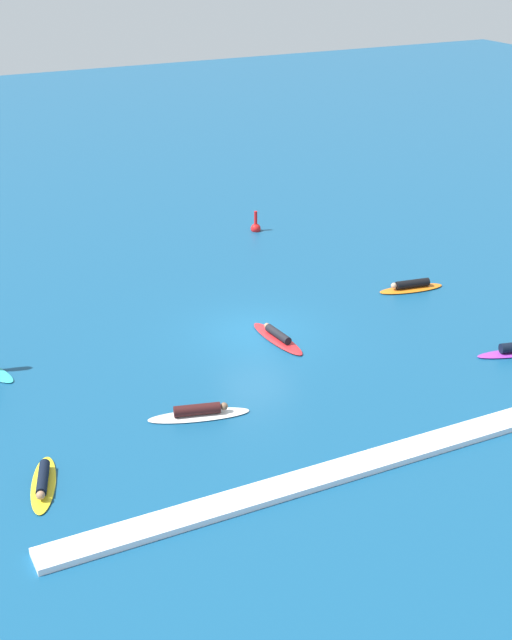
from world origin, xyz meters
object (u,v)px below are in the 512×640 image
Objects in this scene: surfer_on_white_board at (199,412)px; surfer_on_red_board at (277,337)px; surfer_on_orange_board at (411,286)px; marker_buoy at (256,227)px; surfer_on_yellow_board at (43,482)px.

surfer_on_red_board is at bearing 53.38° from surfer_on_white_board.
surfer_on_red_board is at bearing 22.12° from surfer_on_orange_board.
marker_buoy is (9.23, 14.70, 0.04)m from surfer_on_white_board.
surfer_on_red_board reaches higher than surfer_on_yellow_board.
surfer_on_orange_board reaches higher than surfer_on_yellow_board.
surfer_on_yellow_board is 18.18m from surfer_on_orange_board.
surfer_on_yellow_board is 0.97× the size of surfer_on_orange_board.
surfer_on_red_board is 1.13× the size of surfer_on_yellow_board.
surfer_on_red_board is 11.97m from marker_buoy.
surfer_on_white_board is at bearing 33.24° from surfer_on_orange_board.
surfer_on_white_board reaches higher than surfer_on_red_board.
surfer_on_white_board is at bearing 123.58° from surfer_on_red_board.
surfer_on_orange_board is (7.04, 1.69, 0.02)m from surfer_on_red_board.
surfer_on_red_board is 0.97× the size of surfer_on_white_board.
surfer_on_white_board reaches higher than surfer_on_yellow_board.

